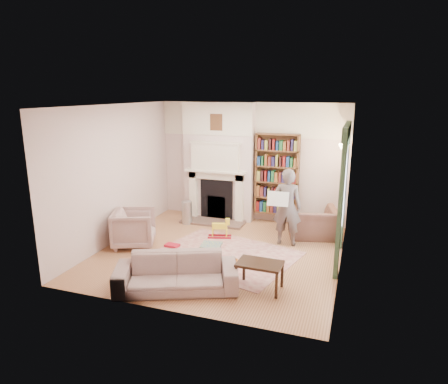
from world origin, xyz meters
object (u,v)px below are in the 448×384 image
at_px(man_reading, 287,207).
at_px(paraffin_heater, 187,212).
at_px(coffee_table, 260,276).
at_px(bookcase, 277,174).
at_px(sofa, 176,273).
at_px(armchair_reading, 312,222).
at_px(armchair_left, 134,228).
at_px(rocking_horse, 220,228).

distance_m(man_reading, paraffin_heater, 2.56).
bearing_deg(coffee_table, bookcase, 99.37).
xyz_separation_m(bookcase, sofa, (-0.80, -3.75, -0.90)).
relative_size(bookcase, armchair_reading, 1.86).
bearing_deg(sofa, bookcase, 55.68).
bearing_deg(man_reading, bookcase, -71.71).
relative_size(armchair_left, coffee_table, 1.17).
distance_m(coffee_table, paraffin_heater, 3.52).
xyz_separation_m(armchair_left, rocking_horse, (1.49, 0.96, -0.15)).
bearing_deg(paraffin_heater, coffee_table, -46.92).
xyz_separation_m(armchair_reading, sofa, (-1.73, -3.07, -0.05)).
height_order(armchair_left, sofa, armchair_left).
relative_size(armchair_reading, man_reading, 0.63).
xyz_separation_m(armchair_reading, coffee_table, (-0.49, -2.63, -0.10)).
xyz_separation_m(bookcase, armchair_reading, (0.93, -0.68, -0.85)).
height_order(sofa, coffee_table, sofa).
height_order(man_reading, paraffin_heater, man_reading).
bearing_deg(sofa, armchair_left, 116.58).
xyz_separation_m(bookcase, armchair_left, (-2.40, -2.35, -0.80)).
relative_size(sofa, coffee_table, 2.72).
xyz_separation_m(armchair_reading, man_reading, (-0.45, -0.60, 0.47)).
bearing_deg(coffee_table, sofa, -158.72).
relative_size(paraffin_heater, rocking_horse, 1.11).
bearing_deg(man_reading, rocking_horse, 2.10).
distance_m(armchair_left, sofa, 2.13).
bearing_deg(coffee_table, armchair_left, 163.10).
bearing_deg(paraffin_heater, armchair_left, -105.27).
bearing_deg(paraffin_heater, armchair_reading, 1.32).
relative_size(armchair_reading, sofa, 0.52).
relative_size(sofa, man_reading, 1.21).
bearing_deg(man_reading, paraffin_heater, -14.73).
distance_m(armchair_reading, rocking_horse, 1.98).
height_order(bookcase, armchair_reading, bookcase).
distance_m(armchair_left, paraffin_heater, 1.67).
xyz_separation_m(bookcase, rocking_horse, (-0.91, -1.39, -0.96)).
bearing_deg(coffee_table, man_reading, 90.56).
height_order(man_reading, rocking_horse, man_reading).
xyz_separation_m(armchair_reading, paraffin_heater, (-2.90, -0.07, -0.05)).
bearing_deg(armchair_reading, sofa, 46.05).
relative_size(coffee_table, paraffin_heater, 1.27).
height_order(armchair_left, coffee_table, armchair_left).
bearing_deg(armchair_left, paraffin_heater, -38.12).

